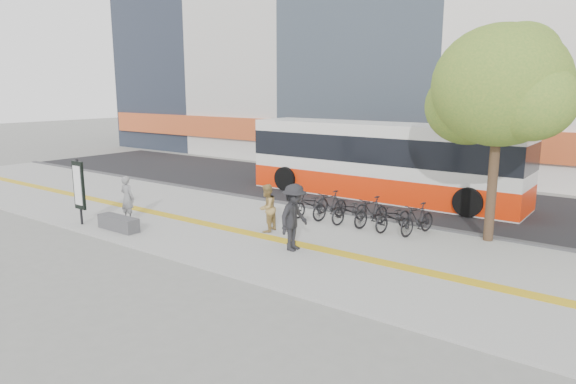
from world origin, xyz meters
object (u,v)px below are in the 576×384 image
Objects in this scene: pedestrian_dark at (294,217)px; seated_woman at (127,198)px; bench at (118,223)px; street_tree at (500,89)px; pedestrian_tan at (267,208)px; bus at (381,163)px; signboard at (79,186)px.

seated_woman is at bearing 91.66° from pedestrian_dark.
pedestrian_dark reaches higher than bench.
pedestrian_tan is (-5.88, -3.31, -3.67)m from street_tree.
bus is 10.16m from seated_woman.
signboard is at bearing -150.93° from street_tree.
pedestrian_tan is at bearing -93.61° from bus.
pedestrian_dark is at bearing 16.52° from bench.
seated_woman is at bearing -120.48° from bus.
signboard is 13.40m from street_tree.
pedestrian_tan is (-0.44, -6.99, -0.67)m from bus.
pedestrian_tan is at bearing -150.61° from street_tree.
bench is 12.23m from street_tree.
street_tree is at bearing -34.08° from bus.
pedestrian_dark reaches higher than pedestrian_tan.
street_tree is at bearing 31.62° from bench.
pedestrian_tan is (3.90, 2.71, 0.53)m from bench.
bench is at bearing -148.38° from street_tree.
bus is at bearing 4.87° from pedestrian_dark.
signboard reaches higher than pedestrian_tan.
street_tree reaches higher than bus.
seated_woman reaches higher than bench.
seated_woman is (0.80, 1.27, -0.52)m from signboard.
bus is 7.60× the size of pedestrian_tan.
pedestrian_dark is at bearing -133.29° from street_tree.
bench is 0.14× the size of bus.
bench is 1.05× the size of pedestrian_tan.
pedestrian_dark is at bearing -178.05° from seated_woman.
street_tree reaches higher than pedestrian_tan.
street_tree is 0.55× the size of bus.
bench is at bearing 10.81° from signboard.
signboard reaches higher than bench.
signboard is at bearing 53.24° from seated_woman.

